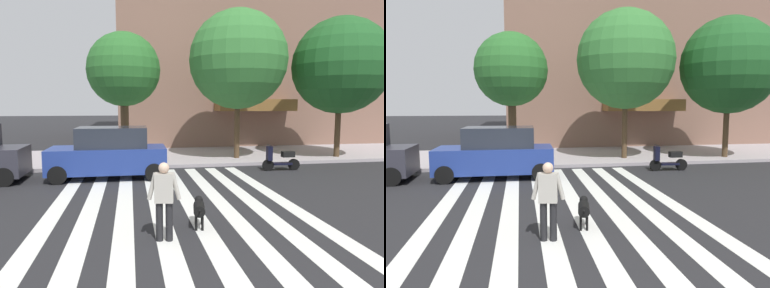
% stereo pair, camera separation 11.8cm
% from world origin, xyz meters
% --- Properties ---
extents(ground_plane, '(160.00, 160.00, 0.00)m').
position_xyz_m(ground_plane, '(0.00, 6.97, 0.00)').
color(ground_plane, '#232326').
extents(sidewalk_far, '(80.00, 6.00, 0.15)m').
position_xyz_m(sidewalk_far, '(0.00, 16.94, 0.07)').
color(sidewalk_far, '#A79EA3').
rests_on(sidewalk_far, ground_plane).
extents(crosswalk_stripes, '(6.75, 13.34, 0.01)m').
position_xyz_m(crosswalk_stripes, '(-0.81, 6.97, 0.00)').
color(crosswalk_stripes, silver).
rests_on(crosswalk_stripes, ground_plane).
extents(parked_car_behind_first, '(4.36, 1.95, 1.95)m').
position_xyz_m(parked_car_behind_first, '(-2.77, 12.36, 0.95)').
color(parked_car_behind_first, navy).
rests_on(parked_car_behind_first, ground_plane).
extents(parked_scooter, '(1.63, 0.50, 1.11)m').
position_xyz_m(parked_scooter, '(4.32, 12.63, 0.48)').
color(parked_scooter, black).
rests_on(parked_scooter, ground_plane).
extents(street_tree_nearest, '(3.41, 3.41, 5.96)m').
position_xyz_m(street_tree_nearest, '(-2.21, 15.62, 4.38)').
color(street_tree_nearest, '#4C3823').
rests_on(street_tree_nearest, sidewalk_far).
extents(street_tree_middle, '(4.77, 4.77, 7.18)m').
position_xyz_m(street_tree_middle, '(3.23, 15.43, 4.94)').
color(street_tree_middle, '#4C3823').
rests_on(street_tree_middle, sidewalk_far).
extents(street_tree_further, '(4.74, 4.74, 6.92)m').
position_xyz_m(street_tree_further, '(8.37, 14.94, 4.69)').
color(street_tree_further, '#4C3823').
rests_on(street_tree_further, sidewalk_far).
extents(pedestrian_dog_walker, '(0.71, 0.30, 1.64)m').
position_xyz_m(pedestrian_dog_walker, '(-1.32, 5.79, 0.93)').
color(pedestrian_dog_walker, black).
rests_on(pedestrian_dog_walker, ground_plane).
extents(dog_on_leash, '(0.35, 0.97, 0.65)m').
position_xyz_m(dog_on_leash, '(-0.46, 6.48, 0.44)').
color(dog_on_leash, black).
rests_on(dog_on_leash, ground_plane).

